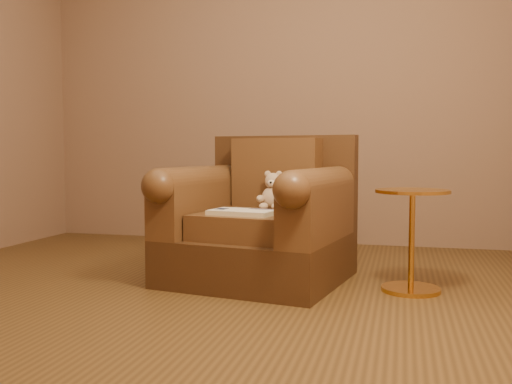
# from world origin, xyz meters

# --- Properties ---
(floor) EXTENTS (4.00, 4.00, 0.00)m
(floor) POSITION_xyz_m (0.00, 0.00, 0.00)
(floor) COLOR brown
(floor) RESTS_ON ground
(armchair) EXTENTS (1.13, 1.09, 0.89)m
(armchair) POSITION_xyz_m (0.31, 0.52, 0.34)
(armchair) COLOR #442A16
(armchair) RESTS_ON floor
(teddy_bear) EXTENTS (0.18, 0.20, 0.25)m
(teddy_bear) POSITION_xyz_m (0.37, 0.59, 0.52)
(teddy_bear) COLOR tan
(teddy_bear) RESTS_ON armchair
(guidebook) EXTENTS (0.39, 0.28, 0.03)m
(guidebook) POSITION_xyz_m (0.27, 0.26, 0.44)
(guidebook) COLOR beige
(guidebook) RESTS_ON armchair
(side_table) EXTENTS (0.41, 0.41, 0.57)m
(side_table) POSITION_xyz_m (1.20, 0.42, 0.31)
(side_table) COLOR gold
(side_table) RESTS_ON floor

